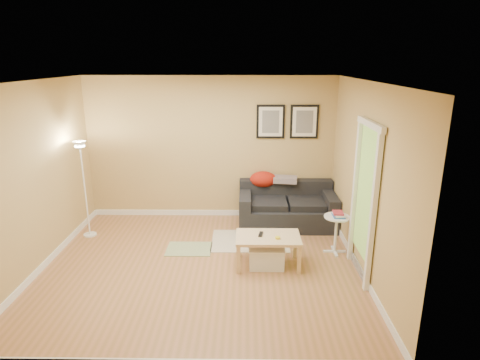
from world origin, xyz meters
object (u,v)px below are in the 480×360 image
(sofa, at_px, (287,205))
(coffee_table, at_px, (268,251))
(side_table, at_px, (336,234))
(storage_bin, at_px, (266,256))
(book_stack, at_px, (339,214))
(floor_lamp, at_px, (85,192))

(sofa, bearing_deg, coffee_table, -105.88)
(side_table, bearing_deg, storage_bin, -157.31)
(storage_bin, height_order, side_table, side_table)
(coffee_table, relative_size, book_stack, 4.11)
(side_table, relative_size, floor_lamp, 0.37)
(coffee_table, bearing_deg, floor_lamp, 154.38)
(floor_lamp, bearing_deg, storage_bin, -19.12)
(coffee_table, xyz_separation_m, side_table, (1.06, 0.42, 0.07))
(side_table, bearing_deg, floor_lamp, 171.96)
(coffee_table, height_order, side_table, side_table)
(coffee_table, distance_m, storage_bin, 0.08)
(coffee_table, distance_m, book_stack, 1.22)
(coffee_table, xyz_separation_m, storage_bin, (-0.02, -0.03, -0.07))
(side_table, distance_m, floor_lamp, 4.09)
(coffee_table, height_order, book_stack, book_stack)
(coffee_table, bearing_deg, side_table, 14.49)
(book_stack, bearing_deg, storage_bin, -140.20)
(sofa, xyz_separation_m, floor_lamp, (-3.38, -0.49, 0.40))
(side_table, height_order, book_stack, book_stack)
(storage_bin, distance_m, book_stack, 1.28)
(sofa, bearing_deg, side_table, -58.73)
(sofa, bearing_deg, floor_lamp, -171.81)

